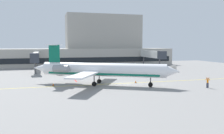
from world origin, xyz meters
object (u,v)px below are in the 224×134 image
object	(u,v)px
belt_loader	(173,69)
marshaller	(208,82)
baggage_tug	(86,68)
pushback_tractor	(59,71)
regional_jet	(100,70)

from	to	relation	value
belt_loader	marshaller	bearing A→B (deg)	-106.48
belt_loader	marshaller	distance (m)	26.85
baggage_tug	pushback_tractor	distance (m)	10.43
belt_loader	baggage_tug	bearing A→B (deg)	160.97
marshaller	baggage_tug	bearing A→B (deg)	116.86
regional_jet	pushback_tractor	size ratio (longest dim) A/B	7.11
regional_jet	marshaller	xyz separation A→B (m)	(18.70, -8.63, -2.03)
baggage_tug	marshaller	xyz separation A→B (m)	(17.41, -34.38, 0.16)
regional_jet	marshaller	bearing A→B (deg)	-24.77
pushback_tractor	marshaller	bearing A→B (deg)	-47.52
marshaller	regional_jet	bearing A→B (deg)	155.23
baggage_tug	marshaller	world-z (taller)	marshaller
baggage_tug	pushback_tractor	world-z (taller)	baggage_tug
regional_jet	marshaller	distance (m)	20.70
regional_jet	marshaller	world-z (taller)	regional_jet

